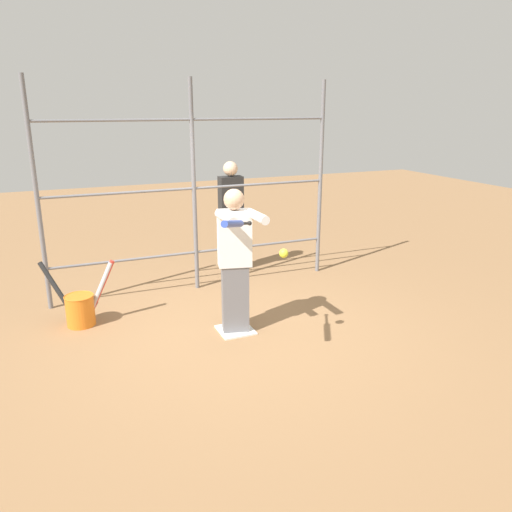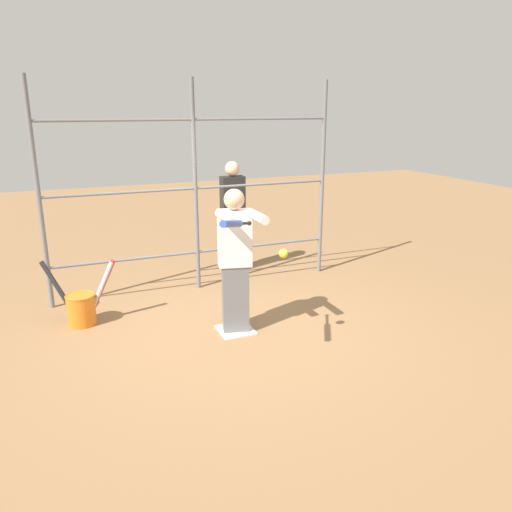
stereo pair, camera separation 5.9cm
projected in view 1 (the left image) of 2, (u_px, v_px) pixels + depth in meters
The scene contains 8 objects.
ground_plane at pixel (236, 331), 5.92m from camera, with size 24.00×24.00×0.00m, color olive.
home_plate at pixel (236, 330), 5.92m from camera, with size 0.40×0.40×0.02m.
fence_backstop at pixel (194, 188), 6.91m from camera, with size 4.08×0.06×2.93m.
batter at pixel (235, 257), 5.64m from camera, with size 0.43×0.64×1.69m.
baseball_bat_swinging at pixel (235, 224), 4.59m from camera, with size 0.57×0.74×0.24m.
softball_in_flight at pixel (284, 253), 5.19m from camera, with size 0.10×0.10×0.10m.
bat_bucket at pixel (81, 307), 6.04m from camera, with size 0.89×0.66×0.77m.
bystander_behind_fence at pixel (231, 215), 7.84m from camera, with size 0.36×0.22×1.75m.
Camera 1 is at (1.87, 5.08, 2.56)m, focal length 35.00 mm.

